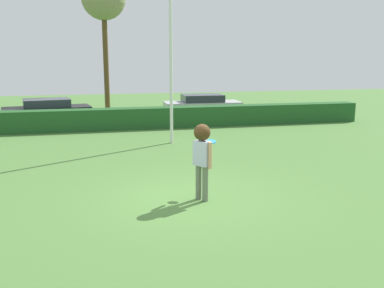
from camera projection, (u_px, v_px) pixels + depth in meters
ground_plane at (187, 198)px, 10.28m from camera, size 60.00×60.00×0.00m
person at (202, 150)px, 9.93m from camera, size 0.56×0.81×1.81m
frisbee at (211, 142)px, 10.56m from camera, size 0.24×0.24×0.07m
lamppost at (171, 41)px, 16.11m from camera, size 0.24×0.24×7.13m
hedge_row at (138, 118)px, 20.17m from camera, size 22.37×0.90×0.97m
parked_car_black at (47, 110)px, 21.55m from camera, size 4.42×2.36×1.25m
parked_car_silver at (202, 105)px, 24.02m from camera, size 4.25×1.90×1.25m
bare_elm_tree at (104, 0)px, 24.39m from camera, size 2.52×2.52×7.85m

